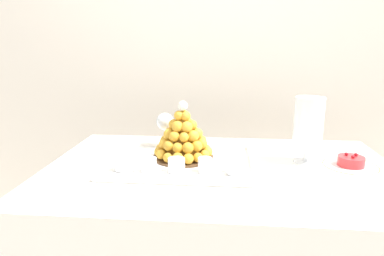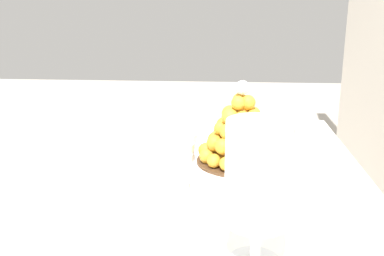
{
  "view_description": "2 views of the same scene",
  "coord_description": "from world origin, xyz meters",
  "views": [
    {
      "loc": [
        -0.0,
        -1.26,
        1.28
      ],
      "look_at": [
        -0.12,
        0.02,
        0.95
      ],
      "focal_mm": 31.61,
      "sensor_mm": 36.0,
      "label": 1
    },
    {
      "loc": [
        1.08,
        0.02,
        1.27
      ],
      "look_at": [
        -0.07,
        -0.06,
        0.94
      ],
      "focal_mm": 42.27,
      "sensor_mm": 36.0,
      "label": 2
    }
  ],
  "objects": [
    {
      "name": "dessert_cup_left",
      "position": [
        -0.37,
        -0.09,
        0.83
      ],
      "size": [
        0.06,
        0.06,
        0.05
      ],
      "color": "silver",
      "rests_on": "serving_tray"
    },
    {
      "name": "dessert_cup_mid_left",
      "position": [
        -0.27,
        -0.09,
        0.83
      ],
      "size": [
        0.06,
        0.06,
        0.05
      ],
      "color": "silver",
      "rests_on": "serving_tray"
    },
    {
      "name": "buffet_table",
      "position": [
        0.0,
        0.0,
        0.7
      ],
      "size": [
        1.38,
        0.85,
        0.8
      ],
      "color": "brown",
      "rests_on": "ground_plane"
    },
    {
      "name": "serving_tray",
      "position": [
        -0.16,
        0.02,
        0.81
      ],
      "size": [
        0.58,
        0.43,
        0.02
      ],
      "color": "white",
      "rests_on": "buffet_table"
    },
    {
      "name": "wine_glass",
      "position": [
        -0.26,
        0.21,
        0.93
      ],
      "size": [
        0.08,
        0.08,
        0.17
      ],
      "color": "silver",
      "rests_on": "buffet_table"
    },
    {
      "name": "creme_brulee_ramekin",
      "position": [
        -0.37,
        0.02,
        0.82
      ],
      "size": [
        0.09,
        0.09,
        0.02
      ],
      "color": "white",
      "rests_on": "serving_tray"
    },
    {
      "name": "croquembouche",
      "position": [
        -0.16,
        0.07,
        0.9
      ],
      "size": [
        0.25,
        0.25,
        0.24
      ],
      "color": "#4C331E",
      "rests_on": "serving_tray"
    },
    {
      "name": "fruit_tart_plate",
      "position": [
        0.51,
        0.05,
        0.82
      ],
      "size": [
        0.22,
        0.22,
        0.06
      ],
      "color": "white",
      "rests_on": "buffet_table"
    },
    {
      "name": "macaron_goblet",
      "position": [
        0.34,
        0.09,
        0.97
      ],
      "size": [
        0.12,
        0.12,
        0.27
      ],
      "color": "white",
      "rests_on": "buffet_table"
    },
    {
      "name": "dessert_cup_right",
      "position": [
        0.05,
        -0.09,
        0.83
      ],
      "size": [
        0.05,
        0.05,
        0.05
      ],
      "color": "silver",
      "rests_on": "serving_tray"
    },
    {
      "name": "dessert_cup_mid_right",
      "position": [
        -0.06,
        -0.08,
        0.84
      ],
      "size": [
        0.05,
        0.05,
        0.06
      ],
      "color": "silver",
      "rests_on": "serving_tray"
    },
    {
      "name": "backdrop_wall",
      "position": [
        0.0,
        0.96,
        1.25
      ],
      "size": [
        4.8,
        0.1,
        2.5
      ],
      "primitive_type": "cube",
      "color": "silver",
      "rests_on": "ground_plane"
    },
    {
      "name": "dessert_cup_centre",
      "position": [
        -0.16,
        -0.09,
        0.84
      ],
      "size": [
        0.06,
        0.06,
        0.05
      ],
      "color": "silver",
      "rests_on": "serving_tray"
    }
  ]
}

